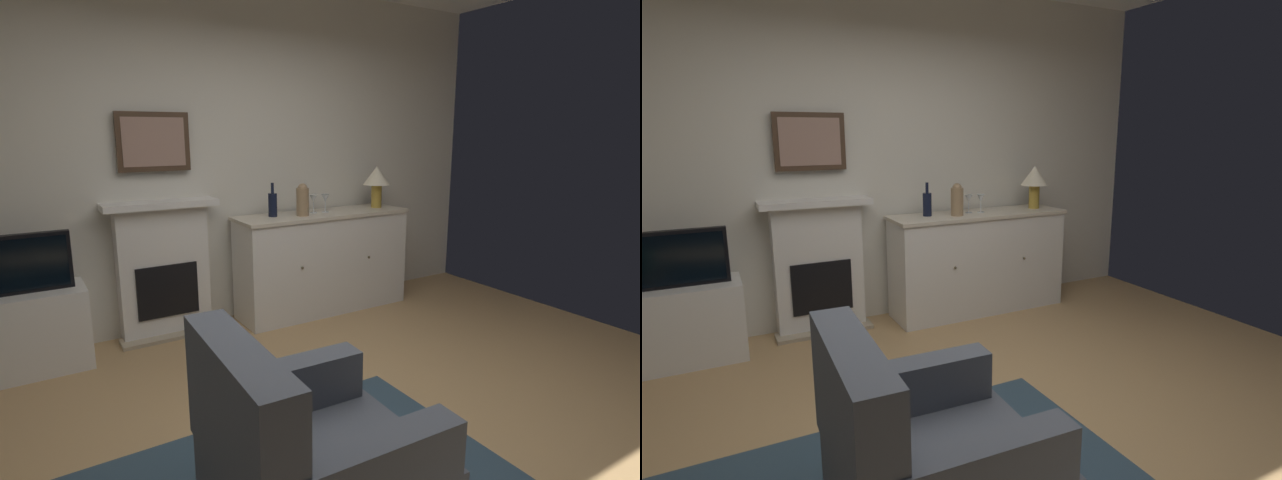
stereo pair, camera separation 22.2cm
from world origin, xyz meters
TOP-DOWN VIEW (x-y plane):
  - ground_plane at (0.00, 0.00)m, footprint 5.47×4.40m
  - wall_rear at (0.00, 2.17)m, footprint 5.47×0.06m
  - fireplace_unit at (-0.54, 2.04)m, footprint 0.87×0.30m
  - framed_picture at (-0.54, 2.09)m, footprint 0.55×0.04m
  - sideboard_cabinet at (0.85, 1.87)m, footprint 1.62×0.49m
  - table_lamp at (1.46, 1.87)m, footprint 0.26×0.26m
  - wine_bottle at (0.38, 1.91)m, footprint 0.08×0.08m
  - wine_glass_left at (0.78, 1.90)m, footprint 0.07×0.07m
  - wine_glass_center at (0.89, 1.88)m, footprint 0.07×0.07m
  - vase_decorative at (0.62, 1.82)m, footprint 0.11×0.11m
  - tv_cabinet at (-1.52, 1.88)m, footprint 0.75×0.42m
  - tv_set at (-1.52, 1.86)m, footprint 0.62×0.07m
  - armchair at (-0.66, -0.44)m, footprint 0.84×0.81m

SIDE VIEW (x-z plane):
  - ground_plane at x=0.00m, z-range -0.10..0.00m
  - tv_cabinet at x=-1.52m, z-range 0.00..0.57m
  - armchair at x=-0.66m, z-range -0.08..0.84m
  - sideboard_cabinet at x=0.85m, z-range 0.00..0.91m
  - fireplace_unit at x=-0.54m, z-range 0.00..1.10m
  - tv_set at x=-1.52m, z-range 0.57..0.97m
  - wine_bottle at x=0.38m, z-range 0.88..1.17m
  - wine_glass_left at x=0.78m, z-range 0.95..1.12m
  - wine_glass_center at x=0.89m, z-range 0.95..1.12m
  - vase_decorative at x=0.62m, z-range 0.91..1.19m
  - table_lamp at x=1.46m, z-range 0.99..1.39m
  - wall_rear at x=0.00m, z-range 0.00..2.85m
  - framed_picture at x=-0.54m, z-range 1.32..1.77m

